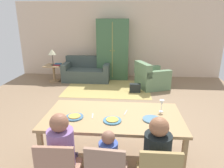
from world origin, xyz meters
The scene contains 23 objects.
ground_plane centered at (0.00, 0.47, -0.01)m, with size 7.50×6.15×0.02m, color #896D51.
back_wall centered at (0.00, 3.60, 1.35)m, with size 7.50×0.10×2.70m, color beige.
dining_table centered at (0.20, -1.42, 0.70)m, with size 1.96×1.01×0.76m.
plate_near_man centered at (-0.34, -1.54, 0.77)m, with size 0.25×0.25×0.02m, color teal.
pizza_near_man centered at (-0.34, -1.54, 0.78)m, with size 0.17×0.17×0.01m, color gold.
plate_near_child centered at (0.20, -1.60, 0.77)m, with size 0.25×0.25×0.02m, color teal.
pizza_near_child centered at (0.20, -1.60, 0.78)m, with size 0.17×0.17×0.01m, color gold.
plate_near_woman centered at (0.74, -1.52, 0.77)m, with size 0.25×0.25×0.02m, color teal.
wine_glass centered at (0.90, -1.24, 0.89)m, with size 0.07×0.07×0.19m.
fork centered at (-0.10, -1.47, 0.76)m, with size 0.02×0.15×0.01m, color silver.
knife centered at (0.37, -1.32, 0.76)m, with size 0.01×0.17×0.01m, color silver.
person_man centered at (-0.34, -2.12, 0.51)m, with size 0.30×0.40×1.11m.
person_child centered at (0.20, -2.12, 0.43)m, with size 0.22×0.29×0.92m.
person_woman centered at (0.73, -2.12, 0.51)m, with size 0.30×0.40×1.11m.
area_rug centered at (-0.24, 2.00, 0.00)m, with size 2.60×1.80×0.01m, color tan.
couch centered at (-1.06, 2.86, 0.30)m, with size 1.61×0.86×0.82m.
armchair centered at (1.11, 2.18, 0.32)m, with size 1.12×1.11×0.82m.
armoire centered at (-0.17, 3.21, 1.05)m, with size 1.10×0.59×2.10m.
side_table centered at (-2.18, 2.60, 0.38)m, with size 0.56×0.56×0.58m.
table_lamp centered at (-2.18, 2.60, 1.01)m, with size 0.26×0.26×0.54m.
book_lower centered at (-2.03, 2.56, 0.59)m, with size 0.22×0.16×0.03m, color maroon.
book_upper centered at (-2.01, 2.62, 0.62)m, with size 0.22×0.16×0.03m, color #245579.
handbag centered at (0.61, 1.70, 0.13)m, with size 0.32×0.16×0.26m, color black.
Camera 1 is at (0.40, -4.10, 2.09)m, focal length 32.94 mm.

